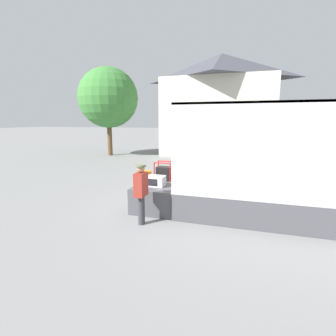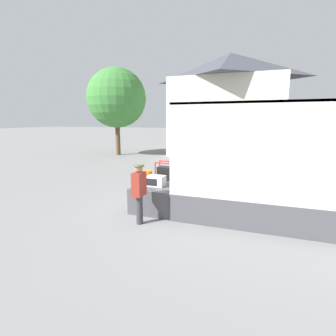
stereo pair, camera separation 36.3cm
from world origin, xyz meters
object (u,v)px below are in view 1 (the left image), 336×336
at_px(microwave, 156,181).
at_px(worker_person, 141,188).
at_px(orange_bucket, 147,177).
at_px(portable_generator, 164,173).
at_px(box_truck, 326,186).
at_px(street_tree, 108,98).

relative_size(microwave, worker_person, 0.33).
bearing_deg(orange_bucket, portable_generator, 50.30).
distance_m(microwave, orange_bucket, 0.54).
height_order(box_truck, worker_person, box_truck).
height_order(microwave, portable_generator, portable_generator).
bearing_deg(microwave, orange_bucket, 144.09).
bearing_deg(portable_generator, box_truck, -6.00).
distance_m(microwave, portable_generator, 0.84).
relative_size(box_truck, orange_bucket, 16.96).
bearing_deg(orange_bucket, box_truck, 0.35).
xyz_separation_m(box_truck, portable_generator, (-4.65, 0.49, -0.04)).
relative_size(microwave, street_tree, 0.08).
distance_m(orange_bucket, worker_person, 1.58).
bearing_deg(street_tree, worker_person, -56.93).
xyz_separation_m(orange_bucket, street_tree, (-7.44, 10.62, 3.45)).
bearing_deg(portable_generator, microwave, -89.65).
bearing_deg(street_tree, box_truck, -40.23).
bearing_deg(box_truck, orange_bucket, -179.65).
distance_m(microwave, street_tree, 13.92).
relative_size(orange_bucket, street_tree, 0.06).
distance_m(orange_bucket, street_tree, 13.42).
relative_size(portable_generator, street_tree, 0.09).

